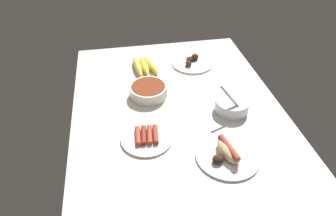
{
  "coord_description": "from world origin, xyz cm",
  "views": [
    {
      "loc": [
        99.42,
        -22.18,
        82.86
      ],
      "look_at": [
        3.12,
        -4.78,
        3.0
      ],
      "focal_mm": 32.22,
      "sensor_mm": 36.0,
      "label": 1
    }
  ],
  "objects_px": {
    "bowl_chili": "(148,90)",
    "banana_bunch": "(144,66)",
    "bowl_coleslaw": "(232,105)",
    "plate_sausages": "(147,137)",
    "plate_grilled_meat": "(192,62)",
    "plate_hotdog_assembled": "(227,153)"
  },
  "relations": [
    {
      "from": "plate_hotdog_assembled",
      "to": "plate_grilled_meat",
      "type": "xyz_separation_m",
      "value": [
        -0.66,
        0.03,
        -0.01
      ]
    },
    {
      "from": "bowl_chili",
      "to": "plate_hotdog_assembled",
      "type": "relative_size",
      "value": 0.72
    },
    {
      "from": "banana_bunch",
      "to": "bowl_chili",
      "type": "relative_size",
      "value": 1.13
    },
    {
      "from": "plate_grilled_meat",
      "to": "plate_sausages",
      "type": "bearing_deg",
      "value": -30.68
    },
    {
      "from": "bowl_coleslaw",
      "to": "plate_grilled_meat",
      "type": "bearing_deg",
      "value": -169.87
    },
    {
      "from": "bowl_chili",
      "to": "plate_grilled_meat",
      "type": "height_order",
      "value": "bowl_chili"
    },
    {
      "from": "bowl_chili",
      "to": "bowl_coleslaw",
      "type": "bearing_deg",
      "value": 63.29
    },
    {
      "from": "banana_bunch",
      "to": "bowl_chili",
      "type": "distance_m",
      "value": 0.23
    },
    {
      "from": "plate_sausages",
      "to": "plate_grilled_meat",
      "type": "height_order",
      "value": "plate_grilled_meat"
    },
    {
      "from": "bowl_chili",
      "to": "plate_hotdog_assembled",
      "type": "distance_m",
      "value": 0.48
    },
    {
      "from": "plate_hotdog_assembled",
      "to": "bowl_chili",
      "type": "bearing_deg",
      "value": -150.98
    },
    {
      "from": "bowl_chili",
      "to": "plate_grilled_meat",
      "type": "bearing_deg",
      "value": 132.25
    },
    {
      "from": "bowl_coleslaw",
      "to": "plate_grilled_meat",
      "type": "relative_size",
      "value": 0.69
    },
    {
      "from": "banana_bunch",
      "to": "plate_grilled_meat",
      "type": "xyz_separation_m",
      "value": [
        -0.01,
        0.26,
        -0.01
      ]
    },
    {
      "from": "bowl_coleslaw",
      "to": "plate_sausages",
      "type": "xyz_separation_m",
      "value": [
        0.11,
        -0.38,
        -0.02
      ]
    },
    {
      "from": "banana_bunch",
      "to": "bowl_chili",
      "type": "bearing_deg",
      "value": -1.82
    },
    {
      "from": "plate_sausages",
      "to": "plate_hotdog_assembled",
      "type": "height_order",
      "value": "plate_hotdog_assembled"
    },
    {
      "from": "banana_bunch",
      "to": "plate_hotdog_assembled",
      "type": "bearing_deg",
      "value": 19.16
    },
    {
      "from": "banana_bunch",
      "to": "bowl_coleslaw",
      "type": "xyz_separation_m",
      "value": [
        0.4,
        0.33,
        0.01
      ]
    },
    {
      "from": "bowl_chili",
      "to": "plate_grilled_meat",
      "type": "distance_m",
      "value": 0.36
    },
    {
      "from": "plate_hotdog_assembled",
      "to": "plate_grilled_meat",
      "type": "bearing_deg",
      "value": 177.34
    },
    {
      "from": "bowl_chili",
      "to": "banana_bunch",
      "type": "bearing_deg",
      "value": 178.18
    }
  ]
}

